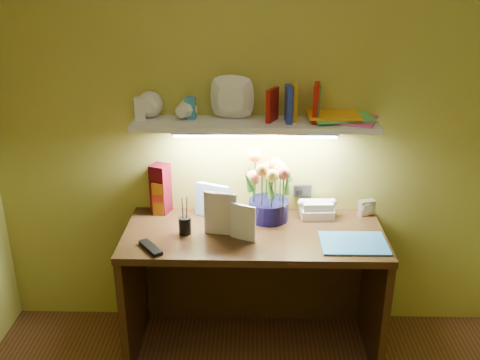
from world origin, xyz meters
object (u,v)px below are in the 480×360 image
flower_bouquet (269,186)px  desk_clock (367,208)px  desk (253,291)px  telephone (317,208)px  whisky_bottle (159,194)px

flower_bouquet → desk_clock: (0.56, 0.07, -0.15)m
desk → telephone: telephone is taller
whisky_bottle → telephone: bearing=-1.4°
telephone → whisky_bottle: whisky_bottle is taller
flower_bouquet → whisky_bottle: 0.63m
flower_bouquet → desk: bearing=-116.2°
flower_bouquet → whisky_bottle: size_ratio=1.58×
flower_bouquet → telephone: bearing=6.6°
desk → whisky_bottle: whisky_bottle is taller
flower_bouquet → desk_clock: size_ratio=4.44×
telephone → desk_clock: bearing=3.8°
telephone → whisky_bottle: bearing=175.7°
telephone → whisky_bottle: size_ratio=0.74×
desk → desk_clock: size_ratio=15.74×
desk → desk_clock: desk_clock is taller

